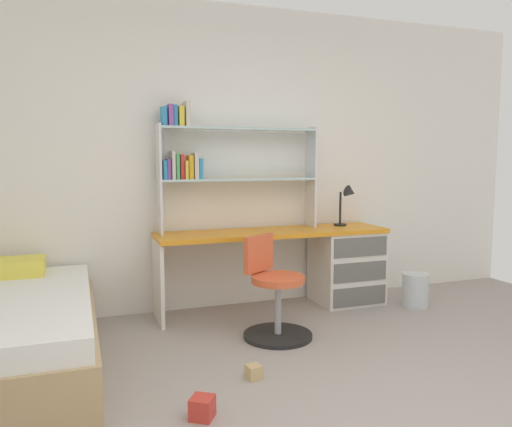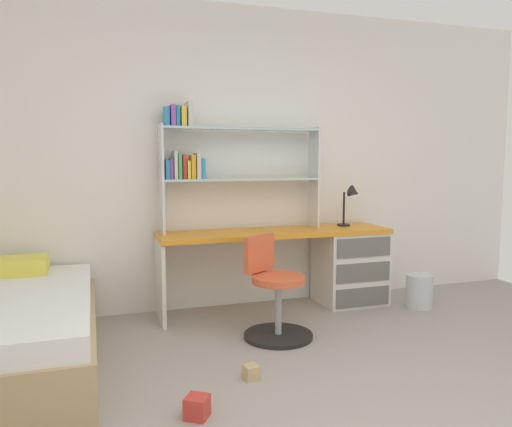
% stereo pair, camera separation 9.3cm
% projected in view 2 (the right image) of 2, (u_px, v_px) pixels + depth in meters
% --- Properties ---
extents(room_shell, '(5.97, 6.23, 2.68)m').
position_uv_depth(room_shell, '(92.00, 159.00, 2.86)').
color(room_shell, white).
rests_on(room_shell, ground_plane).
extents(desk, '(2.06, 0.51, 0.71)m').
position_uv_depth(desk, '(332.00, 262.00, 4.59)').
color(desk, orange).
rests_on(desk, ground_plane).
extents(bookshelf_hutch, '(1.41, 0.22, 1.10)m').
position_uv_depth(bookshelf_hutch, '(219.00, 158.00, 4.30)').
color(bookshelf_hutch, silver).
rests_on(bookshelf_hutch, desk).
extents(desk_lamp, '(0.20, 0.17, 0.38)m').
position_uv_depth(desk_lamp, '(352.00, 199.00, 4.65)').
color(desk_lamp, black).
rests_on(desk_lamp, desk).
extents(swivel_chair, '(0.52, 0.52, 0.76)m').
position_uv_depth(swivel_chair, '(275.00, 298.00, 3.75)').
color(swivel_chair, black).
rests_on(swivel_chair, ground_plane).
extents(waste_bin, '(0.24, 0.24, 0.30)m').
position_uv_depth(waste_bin, '(419.00, 291.00, 4.51)').
color(waste_bin, silver).
rests_on(waste_bin, ground_plane).
extents(toy_block_red_0, '(0.16, 0.16, 0.11)m').
position_uv_depth(toy_block_red_0, '(197.00, 407.00, 2.60)').
color(toy_block_red_0, red).
rests_on(toy_block_red_0, ground_plane).
extents(toy_block_natural_2, '(0.10, 0.10, 0.09)m').
position_uv_depth(toy_block_natural_2, '(251.00, 372.00, 3.06)').
color(toy_block_natural_2, tan).
rests_on(toy_block_natural_2, ground_plane).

